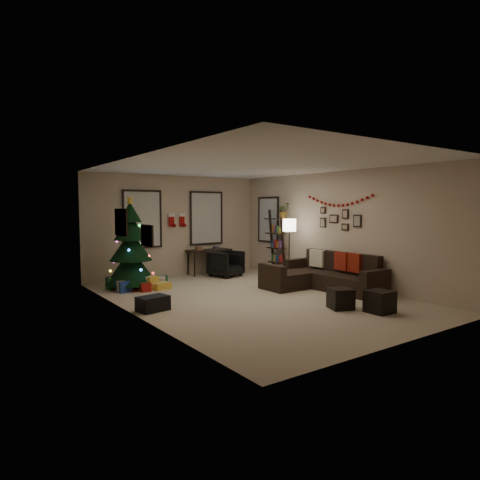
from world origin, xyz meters
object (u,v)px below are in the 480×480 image
Objects in this scene: desk at (209,252)px; bookshelf at (277,243)px; christmas_tree at (131,249)px; sofa at (322,277)px; desk_chair at (226,263)px.

desk is 0.71× the size of bookshelf.
sofa is (3.51, -2.60, -0.63)m from christmas_tree.
desk is (-0.98, 3.37, 0.34)m from sofa.
sofa is 1.40× the size of bookshelf.
desk_chair is (0.14, -0.65, -0.25)m from desk.
desk_chair is at bearing 107.25° from sofa.
bookshelf is (0.43, 2.13, 0.60)m from sofa.
desk is at bearing 138.87° from bookshelf.
sofa reaches higher than desk.
sofa is at bearing -73.77° from desk.
sofa is 1.98× the size of desk.
sofa is at bearing -89.63° from desk_chair.
bookshelf is at bearing 78.51° from sofa.
bookshelf reaches higher than sofa.
christmas_tree is 3.07× the size of desk_chair.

